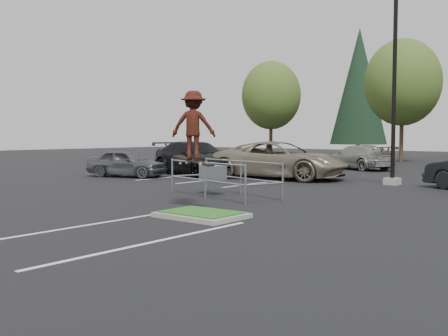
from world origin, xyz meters
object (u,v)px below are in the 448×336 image
Objects in this scene: decid_a at (271,98)px; conif_a at (359,86)px; car_l_black at (195,158)px; car_l_tan at (279,160)px; car_l_grey at (126,163)px; cart_corral at (215,173)px; decid_b at (403,85)px; car_far_silver at (358,157)px; light_pole at (394,80)px; skateboarder at (193,125)px.

conif_a is (4.01, 9.97, 1.52)m from decid_a.
car_l_black is at bearing -67.47° from decid_a.
car_l_tan is 1.58× the size of car_l_grey.
car_l_grey reaches higher than cart_corral.
conif_a reaches higher than car_l_tan.
decid_b reaches higher than car_far_silver.
car_far_silver is (-2.00, 16.38, -0.04)m from cart_corral.
car_l_tan reaches higher than cart_corral.
car_far_silver is (9.00, -19.49, -6.33)m from conif_a.
car_l_black is at bearing -101.39° from decid_b.
car_l_tan is at bearing 23.04° from car_far_silver.
decid_b is at bearing -49.83° from conif_a.
light_pole is 2.41× the size of car_l_grey.
skateboarder is at bearing -45.29° from cart_corral.
conif_a is at bearing -102.56° from skateboarder.
light_pole reaches higher than decid_b.
car_l_grey is (2.18, -32.51, -6.38)m from conif_a.
car_far_silver is at bearing -44.90° from car_l_grey.
skateboarder is at bearing -59.93° from decid_a.
decid_b is 20.84m from car_l_black.
decid_b is at bearing -150.98° from car_far_silver.
car_far_silver is at bearing -10.76° from car_l_black.
car_far_silver is at bearing -109.70° from skateboarder.
decid_a reaches higher than cart_corral.
car_l_black is at bearing -173.10° from light_pole.
decid_a reaches higher than car_l_grey.
car_l_grey is at bearing -62.16° from skateboarder.
light_pole is 2.12× the size of cart_corral.
car_far_silver is (0.04, 9.01, -0.16)m from car_l_tan.
skateboarder is 11.28m from car_l_tan.
decid_a is 23.10m from car_l_tan.
light_pole reaches higher than car_l_grey.
conif_a is 1.95× the size of car_l_tan.
conif_a is 38.04m from cart_corral.
decid_a is 4.08× the size of skateboarder.
car_l_grey is at bearing 113.05° from car_l_tan.
light_pole is at bearing -70.65° from decid_b.
decid_a is 1.69× the size of car_far_silver.
car_far_silver is (13.01, -9.53, -4.82)m from decid_a.
decid_a is at bearing -1.90° from car_l_grey.
cart_corral is at bearing -128.09° from car_l_grey.
skateboarder is 12.57m from car_l_grey.
light_pole is 25.86m from decid_a.
skateboarder is 0.52× the size of car_l_grey.
decid_b is at bearing -111.48° from skateboarder.
car_l_black is 3.72m from car_l_grey.
car_l_grey is at bearing -74.65° from decid_a.
light_pole is at bearing 80.92° from cart_corral.
skateboarder is 0.41× the size of car_far_silver.
conif_a is at bearing 9.92° from car_l_tan.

